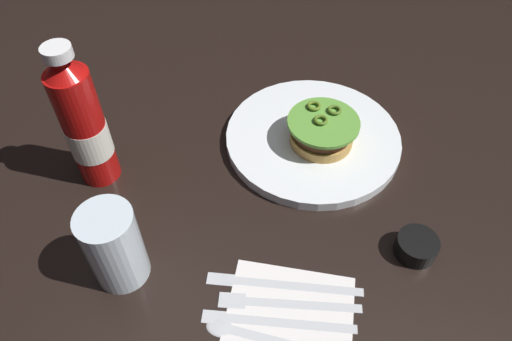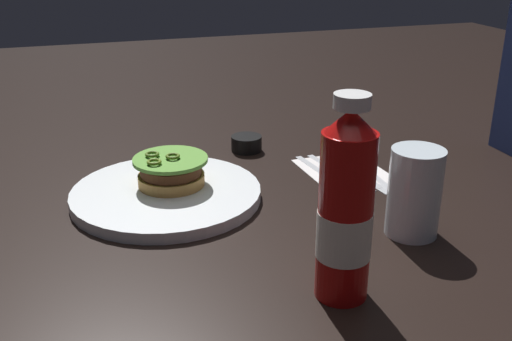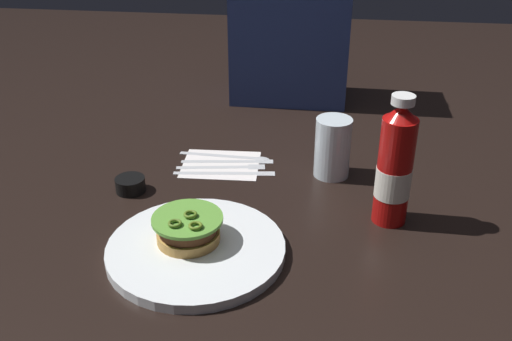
{
  "view_description": "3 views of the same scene",
  "coord_description": "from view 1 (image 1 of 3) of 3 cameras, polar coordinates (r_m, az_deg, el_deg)",
  "views": [
    {
      "loc": [
        -0.09,
        0.44,
        0.59
      ],
      "look_at": [
        0.02,
        -0.03,
        0.04
      ],
      "focal_mm": 33.19,
      "sensor_mm": 36.0,
      "label": 1
    },
    {
      "loc": [
        0.82,
        -0.28,
        0.4
      ],
      "look_at": [
        0.04,
        -0.03,
        0.07
      ],
      "focal_mm": 42.24,
      "sensor_mm": 36.0,
      "label": 2
    },
    {
      "loc": [
        0.15,
        -0.93,
        0.59
      ],
      "look_at": [
        0.02,
        0.04,
        0.06
      ],
      "focal_mm": 41.09,
      "sensor_mm": 36.0,
      "label": 3
    }
  ],
  "objects": [
    {
      "name": "dinner_plate",
      "position": [
        0.83,
        6.85,
        3.86
      ],
      "size": [
        0.3,
        0.3,
        0.02
      ],
      "primitive_type": "cylinder",
      "color": "white",
      "rests_on": "ground_plane"
    },
    {
      "name": "ketchup_bottle",
      "position": [
        0.74,
        -20.02,
        5.11
      ],
      "size": [
        0.06,
        0.06,
        0.24
      ],
      "color": "#AE0E0C",
      "rests_on": "ground_plane"
    },
    {
      "name": "condiment_cup",
      "position": [
        0.71,
        18.77,
        -8.65
      ],
      "size": [
        0.06,
        0.06,
        0.03
      ],
      "primitive_type": "cylinder",
      "color": "black",
      "rests_on": "ground_plane"
    },
    {
      "name": "burger_sandwich",
      "position": [
        0.79,
        7.99,
        4.76
      ],
      "size": [
        0.12,
        0.12,
        0.05
      ],
      "color": "#C29047",
      "rests_on": "dinner_plate"
    },
    {
      "name": "spoon_utensil",
      "position": [
        0.63,
        0.72,
        -19.4
      ],
      "size": [
        0.2,
        0.03,
        0.0
      ],
      "color": "silver",
      "rests_on": "napkin"
    },
    {
      "name": "napkin",
      "position": [
        0.65,
        4.09,
        -16.84
      ],
      "size": [
        0.17,
        0.14,
        0.0
      ],
      "primitive_type": "cube",
      "rotation": [
        0.0,
        0.0,
        0.04
      ],
      "color": "white",
      "rests_on": "ground_plane"
    },
    {
      "name": "ground_plane",
      "position": [
        0.74,
        0.98,
        -3.83
      ],
      "size": [
        3.0,
        3.0,
        0.0
      ],
      "primitive_type": "plane",
      "color": "black"
    },
    {
      "name": "butter_knife",
      "position": [
        0.66,
        2.2,
        -13.4
      ],
      "size": [
        0.21,
        0.04,
        0.0
      ],
      "color": "silver",
      "rests_on": "napkin"
    },
    {
      "name": "fork_utensil",
      "position": [
        0.65,
        2.53,
        -15.57
      ],
      "size": [
        0.19,
        0.05,
        0.0
      ],
      "color": "silver",
      "rests_on": "napkin"
    },
    {
      "name": "steak_knife",
      "position": [
        0.64,
        1.51,
        -17.64
      ],
      "size": [
        0.2,
        0.04,
        0.0
      ],
      "color": "silver",
      "rests_on": "napkin"
    },
    {
      "name": "water_glass",
      "position": [
        0.65,
        -16.74,
        -8.74
      ],
      "size": [
        0.07,
        0.07,
        0.13
      ],
      "primitive_type": "cylinder",
      "color": "silver",
      "rests_on": "ground_plane"
    }
  ]
}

